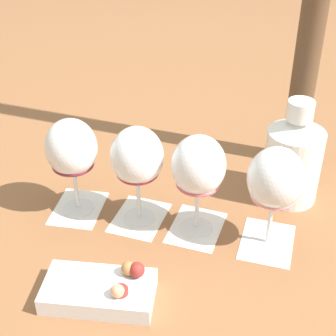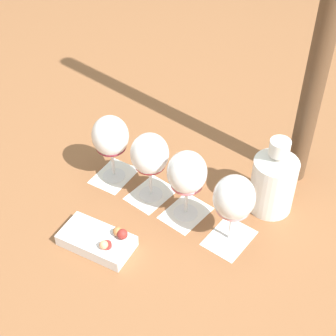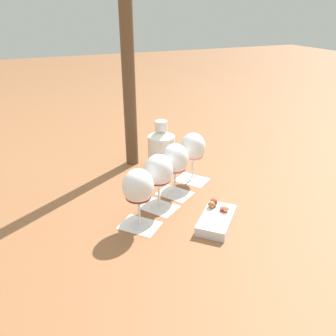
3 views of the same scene
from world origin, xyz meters
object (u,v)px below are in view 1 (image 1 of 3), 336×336
wine_glass_2 (137,160)px  ceramic_vase (293,157)px  wine_glass_0 (275,182)px  wine_glass_1 (198,169)px  wine_glass_3 (72,151)px  snack_dish (101,290)px

wine_glass_2 → ceramic_vase: ceramic_vase is taller
wine_glass_0 → wine_glass_1: (0.11, 0.07, 0.00)m
wine_glass_0 → wine_glass_1: size_ratio=1.00×
wine_glass_1 → wine_glass_2: (0.09, 0.07, -0.00)m
wine_glass_2 → wine_glass_3: bearing=38.8°
wine_glass_1 → snack_dish: (-0.04, 0.23, -0.11)m
wine_glass_3 → ceramic_vase: bearing=-121.8°
wine_glass_1 → snack_dish: size_ratio=1.02×
wine_glass_1 → wine_glass_3: 0.23m
wine_glass_0 → wine_glass_2: size_ratio=1.00×
wine_glass_0 → wine_glass_2: (0.20, 0.14, -0.00)m
wine_glass_1 → ceramic_vase: (-0.03, -0.21, -0.04)m
wine_glass_2 → wine_glass_0: bearing=-144.3°
wine_glass_1 → wine_glass_3: same height
wine_glass_1 → wine_glass_2: bearing=36.8°
wine_glass_2 → ceramic_vase: 0.31m
wine_glass_1 → wine_glass_3: (0.18, 0.14, -0.00)m
wine_glass_0 → snack_dish: size_ratio=1.02×
wine_glass_2 → wine_glass_3: 0.12m
wine_glass_1 → snack_dish: 0.26m
wine_glass_1 → wine_glass_2: 0.11m
wine_glass_0 → snack_dish: 0.33m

